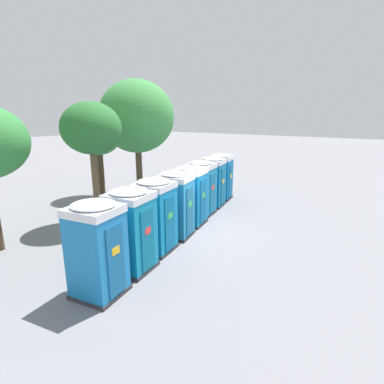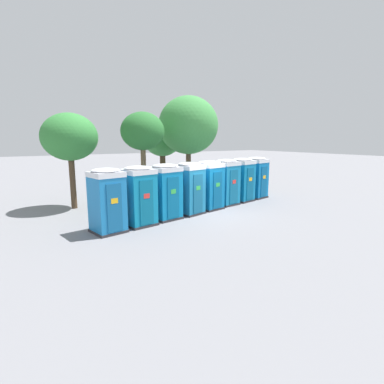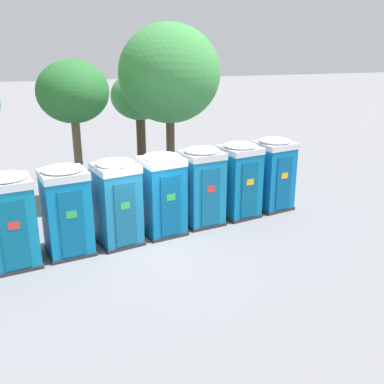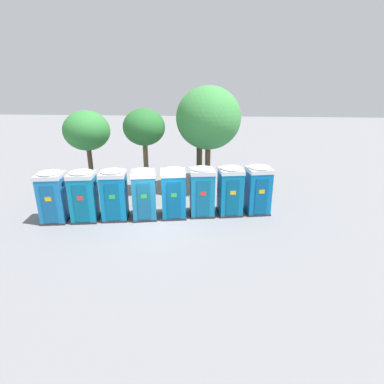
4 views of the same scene
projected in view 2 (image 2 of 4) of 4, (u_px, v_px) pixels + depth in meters
The scene contains 13 objects.
ground_plane at pixel (207, 213), 14.90m from camera, with size 120.00×120.00×0.00m, color slate.
portapotty_0 at pixel (107, 200), 11.63m from camera, with size 1.36×1.38×2.54m.
portapotty_1 at pixel (139, 196), 12.59m from camera, with size 1.40×1.39×2.54m.
portapotty_2 at pixel (165, 191), 13.60m from camera, with size 1.43×1.40×2.54m.
portapotty_3 at pixel (189, 188), 14.54m from camera, with size 1.42×1.44×2.54m.
portapotty_4 at pixel (209, 185), 15.54m from camera, with size 1.42×1.41×2.54m.
portapotty_5 at pixel (226, 182), 16.59m from camera, with size 1.41×1.39×2.54m.
portapotty_6 at pixel (242, 179), 17.56m from camera, with size 1.41×1.42×2.54m.
portapotty_7 at pixel (256, 177), 18.56m from camera, with size 1.42×1.43×2.54m.
street_tree_0 at pixel (143, 132), 16.72m from camera, with size 2.43×2.43×5.12m.
street_tree_1 at pixel (70, 137), 15.27m from camera, with size 2.81×2.81×4.94m.
street_tree_2 at pixel (162, 143), 21.28m from camera, with size 2.48×2.48×4.47m.
street_tree_3 at pixel (188, 126), 19.46m from camera, with size 3.88×3.88×6.37m.
Camera 2 is at (-8.40, -11.83, 3.65)m, focal length 28.00 mm.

